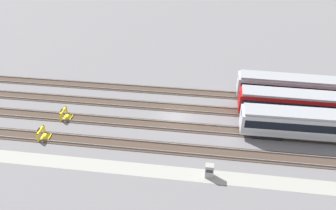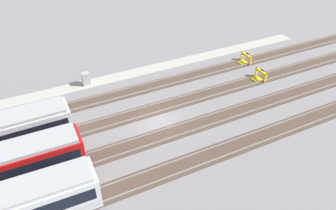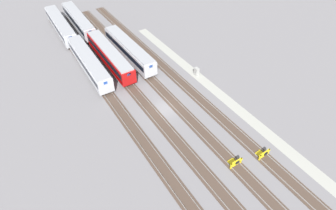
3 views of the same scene
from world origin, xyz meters
TOP-DOWN VIEW (x-y plane):
  - ground_plane at (0.00, 0.00)m, footprint 400.00×400.00m
  - service_walkway at (0.00, -10.49)m, footprint 54.00×2.00m
  - rail_track_nearest at (0.00, -6.56)m, footprint 90.00×2.23m
  - rail_track_near_inner at (0.00, -2.19)m, footprint 90.00×2.24m
  - rail_track_middle at (0.00, 2.19)m, footprint 90.00×2.24m
  - rail_track_far_inner at (0.00, 6.56)m, footprint 90.00×2.23m
  - subway_car_front_row_centre at (17.25, 2.14)m, footprint 18.03×3.06m
  - subway_car_front_row_right_inner at (17.25, 6.53)m, footprint 18.06×3.21m
  - subway_car_front_row_rightmost at (17.25, -2.20)m, footprint 18.03×3.01m
  - bumper_stop_nearest_track at (-15.82, -6.55)m, footprint 1.37×2.01m
  - bumper_stop_near_inner_track at (-14.72, -2.19)m, footprint 1.36×2.00m
  - electrical_cabinet at (4.74, -10.44)m, footprint 0.90×0.73m

SIDE VIEW (x-z plane):
  - ground_plane at x=0.00m, z-range 0.00..0.00m
  - service_walkway at x=0.00m, z-range 0.00..0.01m
  - rail_track_nearest at x=0.00m, z-range -0.06..0.15m
  - rail_track_near_inner at x=0.00m, z-range -0.06..0.15m
  - rail_track_middle at x=0.00m, z-range -0.06..0.15m
  - rail_track_far_inner at x=0.00m, z-range -0.06..0.15m
  - bumper_stop_nearest_track at x=-15.82m, z-range -0.10..1.12m
  - bumper_stop_near_inner_track at x=-14.72m, z-range -0.10..1.12m
  - electrical_cabinet at x=4.74m, z-range 0.00..1.60m
  - subway_car_front_row_centre at x=17.25m, z-range 0.19..3.89m
  - subway_car_front_row_right_inner at x=17.25m, z-range 0.19..3.89m
  - subway_car_front_row_rightmost at x=17.25m, z-range 0.19..3.89m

